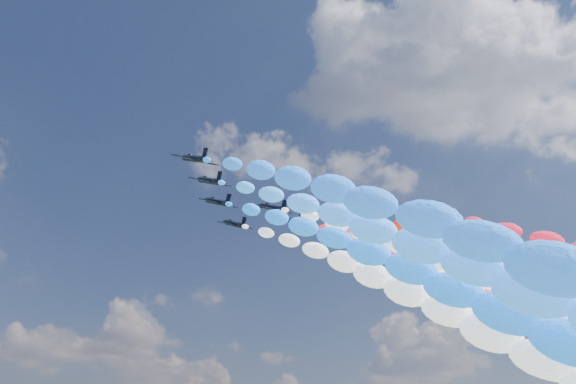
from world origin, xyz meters
TOP-DOWN VIEW (x-y plane):
  - jet_0 at (-26.94, -4.92)m, footprint 8.40×11.19m
  - trail_0 at (-26.94, -60.68)m, footprint 6.96×109.93m
  - jet_1 at (-19.04, 3.10)m, footprint 8.49×11.26m
  - trail_1 at (-19.04, -52.66)m, footprint 6.96×109.93m
  - jet_2 at (-11.22, 12.81)m, footprint 8.68×11.39m
  - trail_2 at (-11.22, -42.95)m, footprint 6.96×109.93m
  - jet_3 at (-0.06, 9.19)m, footprint 8.59×11.32m
  - trail_3 at (-0.06, -46.57)m, footprint 6.96×109.93m
  - jet_4 at (0.05, 23.81)m, footprint 8.08×10.96m
  - trail_4 at (0.05, -31.95)m, footprint 6.96×109.93m
  - jet_5 at (8.66, 14.55)m, footprint 8.44×11.22m
  - trail_5 at (8.66, -41.21)m, footprint 6.96×109.93m
  - jet_6 at (19.08, 3.35)m, footprint 8.19×11.04m
  - jet_7 at (28.95, -6.93)m, footprint 8.62×11.34m

SIDE VIEW (x-z plane):
  - trail_0 at x=-26.94m, z-range 51.41..111.94m
  - trail_1 at x=-19.04m, z-range 51.41..111.94m
  - trail_2 at x=-11.22m, z-range 51.41..111.94m
  - trail_3 at x=-0.06m, z-range 51.41..111.94m
  - trail_4 at x=0.05m, z-range 51.41..111.94m
  - trail_5 at x=8.66m, z-range 51.41..111.94m
  - jet_0 at x=-26.94m, z-range 107.06..113.04m
  - jet_1 at x=-19.04m, z-range 107.06..113.04m
  - jet_2 at x=-11.22m, z-range 107.06..113.04m
  - jet_3 at x=-0.06m, z-range 107.06..113.04m
  - jet_4 at x=0.05m, z-range 107.06..113.04m
  - jet_5 at x=8.66m, z-range 107.06..113.04m
  - jet_6 at x=19.08m, z-range 107.06..113.04m
  - jet_7 at x=28.95m, z-range 107.06..113.04m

